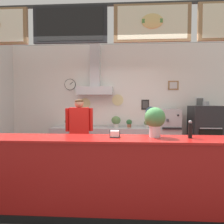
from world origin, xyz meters
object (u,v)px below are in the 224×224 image
at_px(shop_worker, 79,137).
at_px(pepper_grinder, 190,129).
at_px(potted_sage, 68,122).
at_px(potted_oregano, 147,123).
at_px(napkin_holder, 115,134).
at_px(pizza_oven, 205,137).
at_px(espresso_machine, 170,119).
at_px(potted_rosemary, 129,123).
at_px(potted_thyme, 116,121).
at_px(basil_vase, 155,120).

height_order(shop_worker, pepper_grinder, shop_worker).
distance_m(potted_sage, potted_oregano, 1.96).
bearing_deg(pepper_grinder, napkin_holder, 179.03).
height_order(pizza_oven, potted_sage, pizza_oven).
distance_m(shop_worker, potted_oregano, 1.83).
bearing_deg(shop_worker, potted_oregano, -151.48).
distance_m(pizza_oven, espresso_machine, 0.90).
relative_size(potted_rosemary, pepper_grinder, 0.81).
bearing_deg(shop_worker, espresso_machine, -160.21).
relative_size(espresso_machine, napkin_holder, 3.78).
height_order(espresso_machine, potted_rosemary, espresso_machine).
distance_m(potted_sage, napkin_holder, 2.68).
distance_m(potted_thyme, napkin_holder, 2.37).
distance_m(potted_sage, potted_rosemary, 1.52).
bearing_deg(potted_sage, potted_thyme, 1.01).
bearing_deg(pizza_oven, potted_sage, 177.23).
xyz_separation_m(napkin_holder, basil_vase, (0.55, 0.05, 0.19)).
distance_m(napkin_holder, pepper_grinder, 1.01).
xyz_separation_m(potted_rosemary, pepper_grinder, (0.78, -2.40, 0.15)).
bearing_deg(potted_oregano, napkin_holder, -105.92).
xyz_separation_m(espresso_machine, potted_rosemary, (-0.97, 0.06, -0.12)).
distance_m(potted_rosemary, basil_vase, 2.37).
bearing_deg(pepper_grinder, potted_thyme, 114.75).
height_order(pizza_oven, shop_worker, shop_worker).
relative_size(pizza_oven, espresso_machine, 2.87).
bearing_deg(potted_thyme, potted_rosemary, 2.29).
bearing_deg(potted_rosemary, potted_sage, -178.72).
height_order(napkin_holder, pepper_grinder, pepper_grinder).
bearing_deg(pepper_grinder, espresso_machine, 85.41).
height_order(potted_thyme, pepper_grinder, pepper_grinder).
bearing_deg(espresso_machine, potted_thyme, 177.88).
bearing_deg(shop_worker, pepper_grinder, 135.06).
distance_m(shop_worker, basil_vase, 1.77).
bearing_deg(basil_vase, espresso_machine, 74.16).
bearing_deg(potted_sage, basil_vase, -51.30).
bearing_deg(espresso_machine, pizza_oven, -9.46).
relative_size(shop_worker, potted_oregano, 8.29).
relative_size(espresso_machine, potted_thyme, 1.97).
relative_size(shop_worker, basil_vase, 3.90).
bearing_deg(potted_thyme, espresso_machine, -2.12).
relative_size(potted_sage, potted_rosemary, 1.05).
bearing_deg(pepper_grinder, potted_oregano, 98.36).
bearing_deg(napkin_holder, pepper_grinder, -0.97).
distance_m(potted_sage, basil_vase, 2.96).
xyz_separation_m(potted_sage, potted_oregano, (1.96, -0.02, -0.01)).
bearing_deg(pepper_grinder, basil_vase, 171.98).
bearing_deg(potted_rosemary, basil_vase, -82.17).
distance_m(espresso_machine, pepper_grinder, 2.35).
xyz_separation_m(potted_rosemary, potted_oregano, (0.43, -0.05, -0.00)).
bearing_deg(espresso_machine, potted_sage, 179.39).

